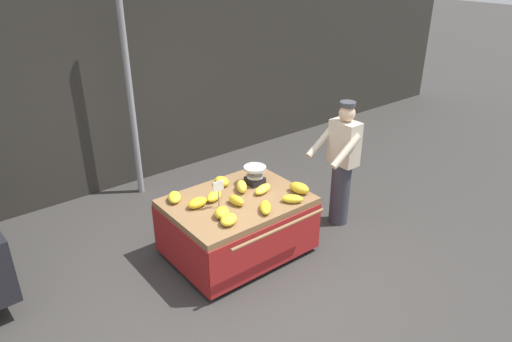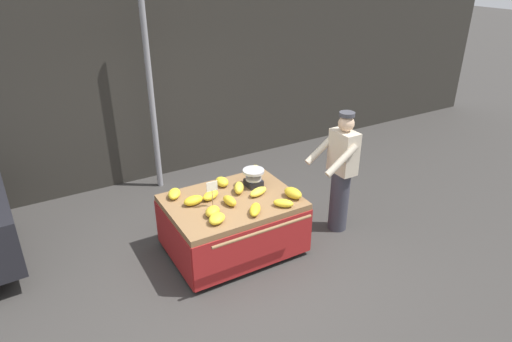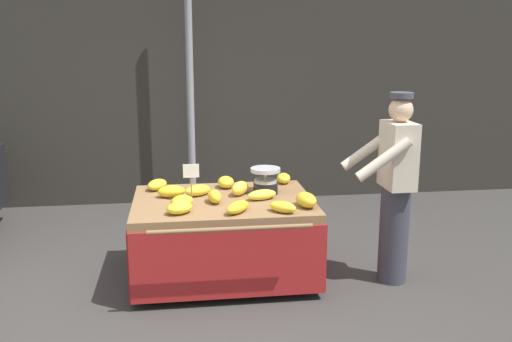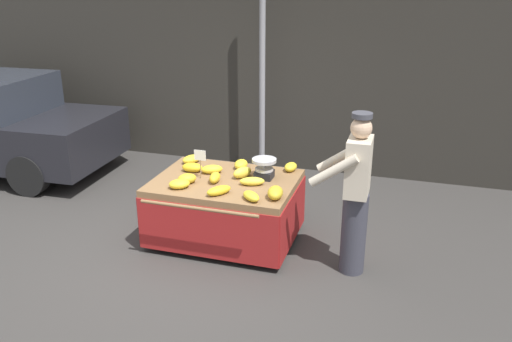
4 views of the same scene
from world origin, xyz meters
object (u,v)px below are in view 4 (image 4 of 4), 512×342
Objects in this scene: banana_bunch_0 at (252,181)px; vendor_person at (355,194)px; weighing_scale at (264,169)px; banana_bunch_4 at (215,178)px; street_pole at (262,73)px; banana_bunch_1 at (241,164)px; banana_bunch_6 at (187,179)px; banana_bunch_12 at (191,159)px; banana_bunch_2 at (219,190)px; banana_bunch_3 at (242,172)px; banana_bunch_5 at (251,196)px; banana_bunch_8 at (192,167)px; banana_bunch_9 at (291,167)px; banana_bunch_10 at (275,193)px; banana_bunch_7 at (212,169)px; banana_cart at (225,196)px; price_sign at (200,158)px; banana_bunch_11 at (179,184)px.

vendor_person is at bearing -10.58° from banana_bunch_0.
weighing_scale is 0.57m from banana_bunch_4.
banana_bunch_1 is (0.28, -1.82, -0.78)m from street_pole.
banana_bunch_12 is (-0.23, 0.64, -0.01)m from banana_bunch_6.
street_pole reaches higher than banana_bunch_2.
banana_bunch_4 is at bearing -137.60° from banana_bunch_3.
banana_bunch_5 is (0.05, -0.64, -0.07)m from weighing_scale.
banana_bunch_12 is at bearing 129.22° from banana_bunch_2.
banana_bunch_9 is at bearing 18.63° from banana_bunch_8.
banana_bunch_10 is at bearing 28.94° from banana_bunch_5.
banana_bunch_3 is at bearing 116.53° from banana_bunch_5.
banana_bunch_5 is at bearing -63.47° from banana_bunch_3.
banana_bunch_3 is 1.39m from vendor_person.
banana_bunch_7 is 0.24m from banana_bunch_8.
banana_bunch_5 is 0.98× the size of banana_bunch_7.
vendor_person is at bearing -11.78° from banana_bunch_8.
banana_bunch_9 is (0.87, 0.35, -0.00)m from banana_bunch_7.
street_pole is at bearing 95.67° from banana_cart.
banana_bunch_9 is (0.30, 0.57, 0.00)m from banana_bunch_0.
banana_cart is at bearing 134.94° from banana_bunch_5.
banana_bunch_12 is (-0.32, 0.46, -0.20)m from price_sign.
banana_bunch_0 is 1.20× the size of banana_bunch_4.
street_pole is at bearing 86.30° from banana_bunch_11.
banana_bunch_4 is (0.14, -2.32, -0.78)m from street_pole.
weighing_scale reaches higher than banana_bunch_12.
banana_bunch_4 is 0.80m from banana_bunch_10.
vendor_person is (1.78, -0.24, -0.13)m from price_sign.
weighing_scale reaches higher than banana_bunch_3.
banana_bunch_10 is (0.69, -0.34, 0.26)m from banana_cart.
weighing_scale is at bearing 74.00° from banana_bunch_0.
price_sign is 1.36× the size of banana_bunch_12.
price_sign is 1.36× the size of banana_bunch_7.
banana_bunch_7 reaches higher than banana_cart.
banana_bunch_5 is 0.86m from banana_bunch_6.
banana_bunch_2 is 0.48m from banana_bunch_11.
vendor_person reaches higher than banana_bunch_9.
banana_bunch_2 is (-0.26, -0.36, 0.00)m from banana_bunch_0.
banana_bunch_4 is (-0.25, -0.23, -0.01)m from banana_bunch_3.
weighing_scale is at bearing 23.47° from banana_cart.
banana_bunch_0 is at bearing -58.25° from banana_bunch_1.
banana_bunch_1 is at bearing 74.11° from banana_bunch_4.
banana_bunch_6 is (-0.43, -0.62, -0.00)m from banana_bunch_1.
banana_bunch_5 is 0.99× the size of banana_bunch_8.
weighing_scale is 1.04m from banana_bunch_12.
street_pole is 2.08m from banana_bunch_9.
weighing_scale is at bearing -13.27° from banana_bunch_12.
banana_bunch_12 is at bearing 115.58° from banana_bunch_8.
vendor_person reaches higher than banana_bunch_8.
banana_bunch_7 is at bearing 137.94° from banana_bunch_5.
banana_bunch_6 is 0.85× the size of banana_bunch_8.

